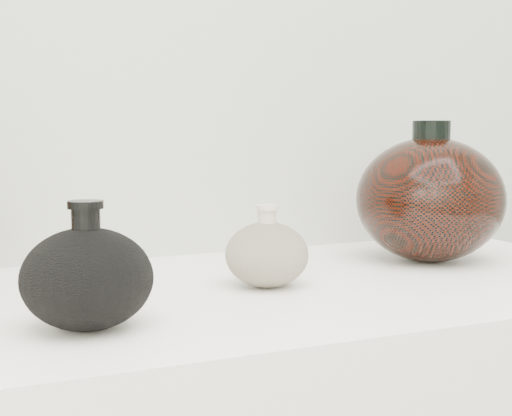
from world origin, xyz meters
name	(u,v)px	position (x,y,z in m)	size (l,w,h in m)	color
black_gourd_vase	(87,278)	(-0.17, 0.84, 0.95)	(0.16, 0.16, 0.12)	black
cream_gourd_vase	(267,254)	(0.07, 0.94, 0.94)	(0.13, 0.13, 0.10)	#BCAE92
right_round_pot	(430,199)	(0.36, 1.00, 0.99)	(0.28, 0.28, 0.20)	black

